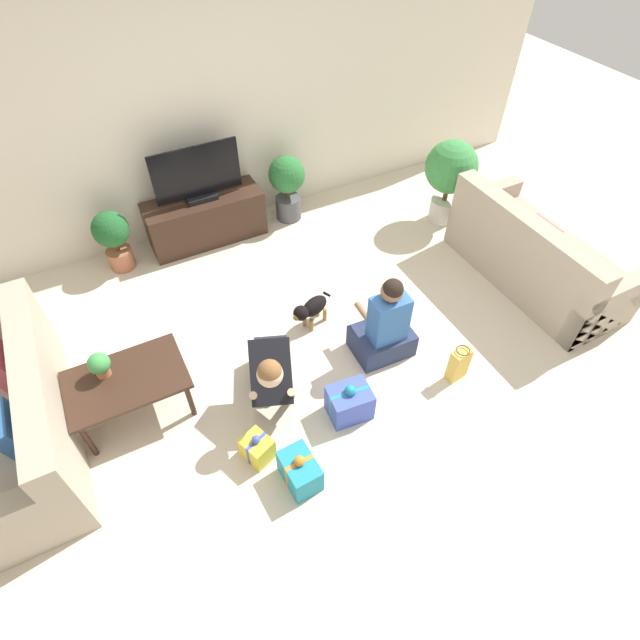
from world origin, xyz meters
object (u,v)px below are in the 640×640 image
potted_plant_back_right (287,183)px  dog (311,309)px  gift_box_c (300,471)px  sofa_left (16,421)px  tv (197,177)px  sofa_right (534,257)px  gift_box_a (258,448)px  potted_plant_back_left (113,236)px  gift_bag_a (459,364)px  tabletop_plant (99,365)px  person_kneeling (272,370)px  gift_box_b (349,402)px  tv_console (206,219)px  person_sitting (385,327)px  potted_plant_corner_right (450,172)px  coffee_table (127,383)px

potted_plant_back_right → dog: size_ratio=1.67×
gift_box_c → sofa_left: bearing=144.4°
tv → dog: size_ratio=1.99×
sofa_right → gift_box_a: sofa_right is taller
sofa_right → tv: 3.57m
potted_plant_back_left → gift_bag_a: potted_plant_back_left is taller
sofa_left → tabletop_plant: 0.74m
sofa_left → person_kneeling: (1.90, -0.47, 0.04)m
gift_box_b → tabletop_plant: (-1.68, 0.94, 0.42)m
potted_plant_back_right → gift_box_c: (-1.34, -3.10, -0.33)m
dog → gift_box_c: (-0.78, -1.37, -0.10)m
person_kneeling → potted_plant_back_right: bearing=83.8°
person_kneeling → tabletop_plant: size_ratio=3.75×
gift_box_b → sofa_right: bearing=13.0°
tv → potted_plant_back_right: size_ratio=1.19×
tv_console → gift_box_b: tv_console is taller
gift_box_b → gift_box_c: size_ratio=1.09×
person_kneeling → person_sitting: person_sitting is taller
sofa_left → dog: 2.55m
potted_plant_back_left → gift_bag_a: (2.28, -2.86, -0.23)m
person_sitting → gift_box_b: person_sitting is taller
potted_plant_back_right → person_sitting: size_ratio=0.87×
tv_console → person_sitting: 2.52m
dog → gift_box_b: gift_box_b is taller
potted_plant_back_left → gift_box_b: potted_plant_back_left is taller
gift_box_c → gift_box_b: bearing=29.3°
sofa_right → potted_plant_corner_right: (-0.15, 1.29, 0.33)m
potted_plant_corner_right → gift_box_a: 3.71m
gift_bag_a → person_sitting: bearing=127.8°
dog → person_sitting: bearing=17.0°
tabletop_plant → sofa_left: bearing=-178.1°
gift_box_c → person_sitting: bearing=32.9°
potted_plant_corner_right → gift_box_b: 3.03m
person_kneeling → dog: bearing=63.4°
sofa_left → potted_plant_back_left: sofa_left is taller
dog → tabletop_plant: size_ratio=2.11×
tv → person_sitting: 2.56m
sofa_right → tv_console: sofa_right is taller
coffee_table → person_sitting: size_ratio=1.01×
tv_console → person_sitting: bearing=-69.8°
potted_plant_back_right → gift_box_c: potted_plant_back_right is taller
gift_box_c → potted_plant_back_right: bearing=66.6°
potted_plant_corner_right → potted_plant_back_right: bearing=151.2°
sofa_left → tabletop_plant: size_ratio=8.45×
potted_plant_corner_right → gift_bag_a: potted_plant_corner_right is taller
tv_console → potted_plant_back_right: bearing=-2.9°
dog → gift_box_b: bearing=-28.7°
potted_plant_back_right → gift_box_a: bearing=-119.2°
person_kneeling → tv_console: bearing=106.2°
sofa_right → tabletop_plant: sofa_right is taller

